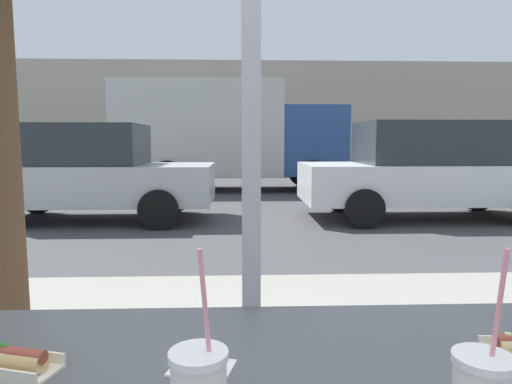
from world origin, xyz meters
The scene contains 7 objects.
ground_plane centered at (0.00, 8.00, 0.00)m, with size 60.00×60.00×0.00m, color #424244.
sidewalk_strip centered at (0.00, 1.60, 0.07)m, with size 16.00×2.80×0.13m, color gray.
building_facade_far centered at (0.00, 18.70, 2.38)m, with size 28.00×1.20×4.76m, color #A89E8E.
napkin_wrapper centered at (-0.11, -0.29, 0.95)m, with size 0.12×0.09×0.00m, color white.
parked_car_silver centered at (-2.67, 6.80, 0.85)m, with size 4.22×1.89×1.69m.
parked_car_white centered at (3.36, 6.80, 0.87)m, with size 4.51×1.94×1.74m.
box_truck centered at (-0.42, 11.70, 1.63)m, with size 6.31×2.44×3.02m.
Camera 1 is at (-0.03, -1.14, 1.40)m, focal length 31.57 mm.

